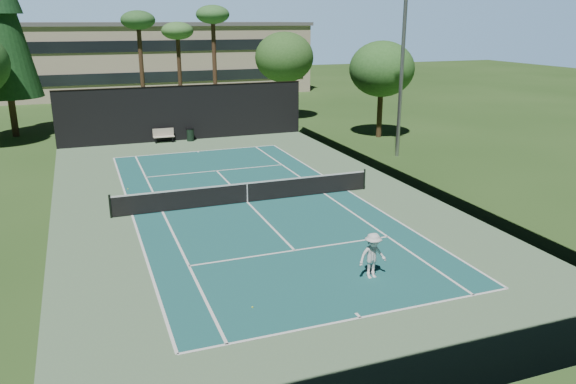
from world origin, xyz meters
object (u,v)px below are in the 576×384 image
object	(u,v)px
tennis_ball_d	(128,189)
trash_bin	(190,135)
tennis_ball_c	(294,184)
tennis_ball_a	(252,307)
tennis_net	(247,192)
tennis_ball_b	(189,199)
park_bench	(164,135)
player	(373,256)

from	to	relation	value
tennis_ball_d	trash_bin	xyz separation A→B (m)	(5.51, 11.15, 0.45)
tennis_ball_c	tennis_ball_d	bearing A→B (deg)	165.93
tennis_ball_a	tennis_ball_d	bearing A→B (deg)	99.51
tennis_ball_c	trash_bin	xyz separation A→B (m)	(-3.06, 13.30, 0.44)
tennis_net	trash_bin	size ratio (longest dim) A/B	13.65
tennis_ball_b	tennis_ball_d	bearing A→B (deg)	133.14
trash_bin	park_bench	bearing A→B (deg)	175.42
trash_bin	tennis_ball_c	bearing A→B (deg)	-77.06
tennis_ball_c	park_bench	world-z (taller)	park_bench
tennis_ball_b	tennis_ball_c	size ratio (longest dim) A/B	0.81
player	tennis_ball_a	xyz separation A→B (m)	(-4.52, -0.62, -0.79)
tennis_net	park_bench	distance (m)	15.75
tennis_net	tennis_ball_c	xyz separation A→B (m)	(3.28, 2.20, -0.52)
tennis_net	park_bench	xyz separation A→B (m)	(-1.69, 15.66, -0.01)
tennis_ball_a	park_bench	world-z (taller)	park_bench
tennis_ball_a	tennis_ball_d	xyz separation A→B (m)	(-2.43, 14.50, 0.00)
player	tennis_ball_b	xyz separation A→B (m)	(-4.24, 10.99, -0.79)
tennis_net	trash_bin	world-z (taller)	tennis_net
player	park_bench	xyz separation A→B (m)	(-3.36, 25.19, -0.27)
player	tennis_ball_c	world-z (taller)	player
tennis_ball_a	trash_bin	distance (m)	25.84
tennis_net	trash_bin	xyz separation A→B (m)	(0.23, 15.50, -0.08)
tennis_ball_a	tennis_ball_d	world-z (taller)	same
player	tennis_ball_c	bearing A→B (deg)	78.14
tennis_net	tennis_ball_a	world-z (taller)	tennis_net
player	trash_bin	bearing A→B (deg)	89.28
tennis_ball_a	tennis_ball_c	xyz separation A→B (m)	(6.14, 12.36, 0.01)
tennis_ball_c	park_bench	xyz separation A→B (m)	(-4.97, 13.45, 0.51)
tennis_net	tennis_ball_b	world-z (taller)	tennis_net
tennis_net	park_bench	world-z (taller)	tennis_net
tennis_ball_c	trash_bin	bearing A→B (deg)	102.94
tennis_net	tennis_ball_c	distance (m)	3.99
player	tennis_ball_d	world-z (taller)	player
trash_bin	tennis_ball_b	bearing A→B (deg)	-101.31
tennis_ball_c	park_bench	bearing A→B (deg)	110.29
park_bench	tennis_ball_c	bearing A→B (deg)	-69.71
player	tennis_ball_b	size ratio (longest dim) A/B	26.77
tennis_net	tennis_ball_d	xyz separation A→B (m)	(-5.28, 4.35, -0.53)
player	tennis_ball_a	distance (m)	4.63
park_bench	trash_bin	size ratio (longest dim) A/B	1.59
player	trash_bin	xyz separation A→B (m)	(-1.44, 25.03, -0.34)
tennis_ball_a	park_bench	xyz separation A→B (m)	(1.16, 25.81, 0.52)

